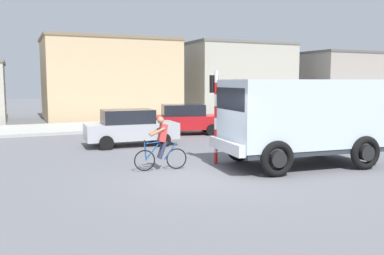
{
  "coord_description": "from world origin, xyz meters",
  "views": [
    {
      "loc": [
        -4.86,
        -10.86,
        2.86
      ],
      "look_at": [
        0.96,
        2.5,
        1.2
      ],
      "focal_mm": 38.47,
      "sensor_mm": 36.0,
      "label": 1
    }
  ],
  "objects": [
    {
      "name": "ground_plane",
      "position": [
        0.0,
        0.0,
        0.0
      ],
      "size": [
        120.0,
        120.0,
        0.0
      ],
      "primitive_type": "plane",
      "color": "slate"
    },
    {
      "name": "truck_foreground",
      "position": [
        3.96,
        0.3,
        1.67
      ],
      "size": [
        5.61,
        3.17,
        2.9
      ],
      "color": "silver",
      "rests_on": "ground"
    },
    {
      "name": "cyclist",
      "position": [
        -0.57,
        1.46,
        0.86
      ],
      "size": [
        1.72,
        0.52,
        1.72
      ],
      "color": "black",
      "rests_on": "ground"
    },
    {
      "name": "building_corner_right",
      "position": [
        13.5,
        21.45,
        3.08
      ],
      "size": [
        9.23,
        6.26,
        6.15
      ],
      "color": "#B2AD9E",
      "rests_on": "ground"
    },
    {
      "name": "building_mid_block",
      "position": [
        2.05,
        20.63,
        3.01
      ],
      "size": [
        9.86,
        6.27,
        6.02
      ],
      "color": "#D1B284",
      "rests_on": "ground"
    },
    {
      "name": "building_set_back",
      "position": [
        24.44,
        20.49,
        2.8
      ],
      "size": [
        8.03,
        6.62,
        5.58
      ],
      "color": "#9E9389",
      "rests_on": "ground"
    },
    {
      "name": "sidewalk_far",
      "position": [
        0.0,
        14.13,
        0.08
      ],
      "size": [
        80.0,
        5.0,
        0.16
      ],
      "primitive_type": "cube",
      "color": "#ADADA8",
      "rests_on": "ground"
    },
    {
      "name": "pedestrian_near_kerb",
      "position": [
        5.51,
        8.9,
        0.85
      ],
      "size": [
        0.34,
        0.22,
        1.62
      ],
      "color": "#2D334C",
      "rests_on": "ground"
    },
    {
      "name": "car_white_mid",
      "position": [
        -0.15,
        6.79,
        0.82
      ],
      "size": [
        4.08,
        2.03,
        1.6
      ],
      "color": "#B7B7BC",
      "rests_on": "ground"
    },
    {
      "name": "traffic_light_pole",
      "position": [
        1.5,
        1.74,
        2.07
      ],
      "size": [
        0.24,
        0.43,
        3.2
      ],
      "color": "red",
      "rests_on": "ground"
    },
    {
      "name": "car_red_near",
      "position": [
        3.58,
        9.42,
        0.82
      ],
      "size": [
        4.28,
        2.55,
        1.6
      ],
      "color": "red",
      "rests_on": "ground"
    }
  ]
}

